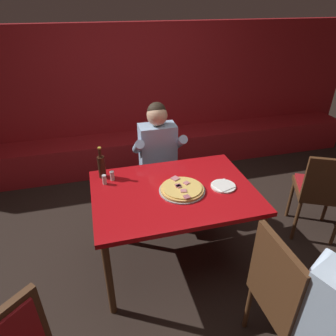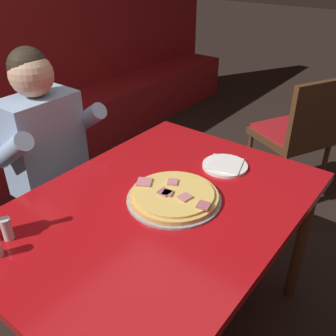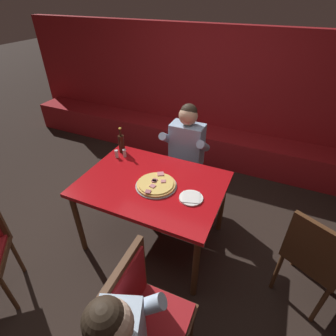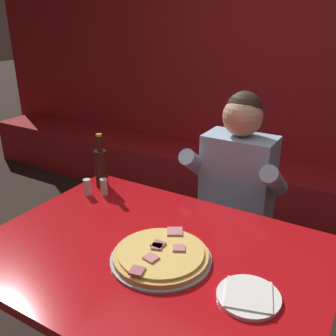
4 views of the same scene
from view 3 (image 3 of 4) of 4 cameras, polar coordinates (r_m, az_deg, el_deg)
name	(u,v)px [view 3 (image 3 of 4)]	position (r m, az deg, el deg)	size (l,w,h in m)	color
ground_plane	(154,238)	(3.02, -3.02, -14.87)	(24.00, 24.00, 0.00)	black
booth_wall_panel	(216,94)	(4.23, 10.49, 15.60)	(6.80, 0.16, 1.90)	#A3191E
booth_bench	(206,144)	(4.24, 8.31, 5.14)	(6.46, 0.48, 0.46)	#A3191E
main_dining_table	(152,189)	(2.53, -3.49, -4.55)	(1.35, 0.97, 0.78)	#4C2D19
pizza	(156,184)	(2.43, -2.60, -3.61)	(0.38, 0.38, 0.05)	#9E9EA3
plate_white_paper	(191,198)	(2.30, 5.05, -6.48)	(0.21, 0.21, 0.02)	white
beer_bottle	(122,143)	(2.93, -10.09, 5.37)	(0.07, 0.07, 0.29)	black
shaker_parmesan	(117,154)	(2.88, -11.13, 2.98)	(0.04, 0.04, 0.09)	silver
shaker_black_pepper	(125,153)	(2.87, -9.45, 3.14)	(0.04, 0.04, 0.09)	silver
diner_seated_blue_shirt	(184,154)	(3.05, 3.50, 3.09)	(0.53, 0.53, 1.27)	black
dining_chair_near_right	(317,254)	(2.45, 29.69, -15.96)	(0.59, 0.59, 0.96)	#4C2D19
dining_chair_by_booth	(145,311)	(1.93, -5.13, -28.53)	(0.45, 0.45, 1.01)	#4C2D19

